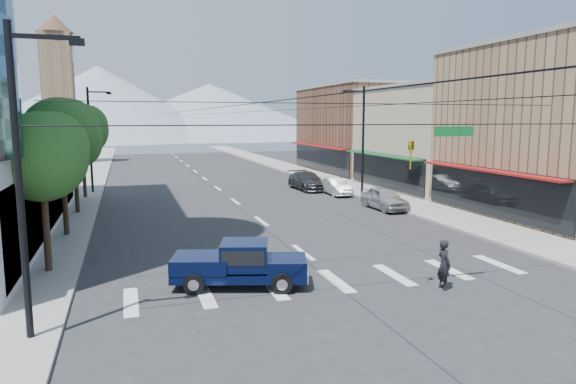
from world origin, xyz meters
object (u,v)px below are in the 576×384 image
object	(u,v)px
parked_car_near	(384,198)
parked_car_mid	(336,187)
pedestrian	(444,264)
parked_car_far	(307,181)
pickup_truck	(239,263)

from	to	relation	value
parked_car_near	parked_car_mid	distance (m)	7.48
pedestrian	parked_car_far	distance (m)	27.58
parked_car_mid	pedestrian	bearing A→B (deg)	-101.88
pickup_truck	pedestrian	bearing A→B (deg)	-2.88
parked_car_near	pedestrian	bearing A→B (deg)	-111.86
parked_car_far	parked_car_near	bearing A→B (deg)	-83.41
pedestrian	parked_car_near	world-z (taller)	pedestrian
pickup_truck	pedestrian	distance (m)	7.76
pedestrian	parked_car_mid	size ratio (longest dim) A/B	0.45
parked_car_mid	parked_car_far	distance (m)	3.94
parked_car_far	pickup_truck	bearing A→B (deg)	-117.72
parked_car_near	parked_car_mid	xyz separation A→B (m)	(-0.56, 7.46, -0.10)
pedestrian	parked_car_far	xyz separation A→B (m)	(4.27, 27.24, -0.15)
pedestrian	parked_car_far	world-z (taller)	pedestrian
parked_car_near	pickup_truck	bearing A→B (deg)	-136.01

